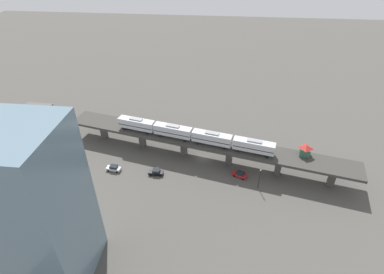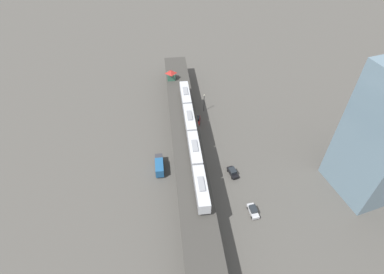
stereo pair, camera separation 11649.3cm
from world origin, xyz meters
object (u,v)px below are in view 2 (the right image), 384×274
object	(u,v)px
street_car_black	(233,172)
street_lamp	(204,101)
street_car_silver	(253,211)
subway_train	(192,134)
delivery_truck	(159,165)
signal_hut	(171,75)
street_car_red	(197,120)

from	to	relation	value
street_car_black	street_lamp	size ratio (longest dim) A/B	0.64
street_car_silver	subway_train	bearing A→B (deg)	-70.23
subway_train	delivery_truck	world-z (taller)	subway_train
street_car_black	street_lamp	xyz separation A→B (m)	(-2.64, -30.16, 3.17)
subway_train	signal_hut	size ratio (longest dim) A/B	12.81
street_car_silver	street_car_red	distance (m)	38.40
signal_hut	street_car_silver	xyz separation A→B (m)	(-4.86, 56.47, -7.85)
street_car_silver	signal_hut	bearing A→B (deg)	-85.08
street_car_silver	delivery_truck	bearing A→B (deg)	-49.27
subway_train	street_car_red	bearing A→B (deg)	-115.24
street_car_black	street_car_silver	bearing A→B (deg)	88.09
street_car_silver	street_lamp	distance (m)	43.65
signal_hut	street_lamp	world-z (taller)	signal_hut
street_lamp	street_car_black	bearing A→B (deg)	84.99
subway_train	delivery_truck	bearing A→B (deg)	7.90
street_car_silver	delivery_truck	distance (m)	28.77
subway_train	street_lamp	xyz separation A→B (m)	(-11.44, -20.19, -5.42)
subway_train	street_car_black	xyz separation A→B (m)	(-8.80, 9.97, -8.59)
signal_hut	delivery_truck	bearing A→B (deg)	68.14
subway_train	delivery_truck	size ratio (longest dim) A/B	6.55
street_car_black	street_car_red	size ratio (longest dim) A/B	0.93
street_car_black	delivery_truck	bearing A→B (deg)	-23.94
subway_train	signal_hut	xyz separation A→B (m)	(-3.50, -33.23, -0.74)
street_car_black	street_car_silver	world-z (taller)	same
street_car_silver	delivery_truck	world-z (taller)	delivery_truck
subway_train	delivery_truck	xyz separation A→B (m)	(10.41, 1.45, -7.77)
street_car_silver	delivery_truck	xyz separation A→B (m)	(18.77, -21.80, 0.82)
signal_hut	street_car_black	xyz separation A→B (m)	(-5.30, 43.20, -7.85)
street_car_red	delivery_truck	size ratio (longest dim) A/B	0.63
subway_train	street_lamp	world-z (taller)	subway_train
signal_hut	street_car_silver	world-z (taller)	signal_hut
street_car_red	delivery_truck	bearing A→B (deg)	43.38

